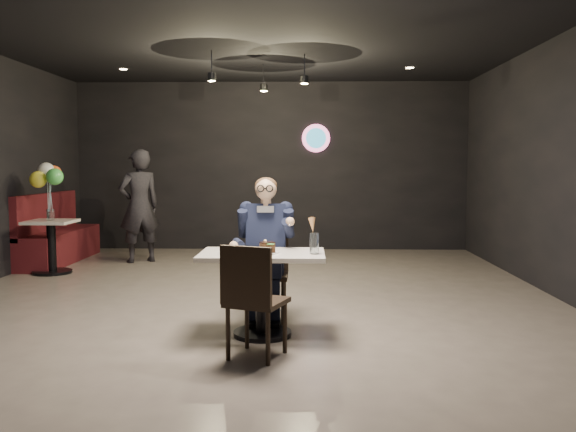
{
  "coord_description": "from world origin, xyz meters",
  "views": [
    {
      "loc": [
        0.62,
        -6.47,
        1.52
      ],
      "look_at": [
        0.45,
        -0.54,
        1.02
      ],
      "focal_mm": 38.0,
      "sensor_mm": 36.0,
      "label": 1
    }
  ],
  "objects_px": {
    "sundae_glass": "(314,244)",
    "balloon_vase": "(51,215)",
    "side_table": "(52,246)",
    "main_table": "(262,294)",
    "booth_bench": "(59,228)",
    "chair_near": "(257,300)",
    "seated_man": "(266,247)",
    "chair_far": "(266,274)",
    "passerby": "(139,206)"
  },
  "relations": [
    {
      "from": "seated_man",
      "to": "booth_bench",
      "type": "bearing_deg",
      "value": 134.89
    },
    {
      "from": "side_table",
      "to": "passerby",
      "type": "relative_size",
      "value": 0.44
    },
    {
      "from": "chair_far",
      "to": "sundae_glass",
      "type": "xyz_separation_m",
      "value": [
        0.46,
        -0.63,
        0.38
      ]
    },
    {
      "from": "booth_bench",
      "to": "passerby",
      "type": "bearing_deg",
      "value": 1.71
    },
    {
      "from": "side_table",
      "to": "passerby",
      "type": "height_order",
      "value": "passerby"
    },
    {
      "from": "main_table",
      "to": "side_table",
      "type": "height_order",
      "value": "side_table"
    },
    {
      "from": "main_table",
      "to": "side_table",
      "type": "distance_m",
      "value": 4.41
    },
    {
      "from": "sundae_glass",
      "to": "balloon_vase",
      "type": "xyz_separation_m",
      "value": [
        -3.65,
        3.13,
        -0.01
      ]
    },
    {
      "from": "balloon_vase",
      "to": "sundae_glass",
      "type": "bearing_deg",
      "value": -40.61
    },
    {
      "from": "booth_bench",
      "to": "side_table",
      "type": "relative_size",
      "value": 2.8
    },
    {
      "from": "balloon_vase",
      "to": "passerby",
      "type": "xyz_separation_m",
      "value": [
        0.97,
        1.04,
        0.05
      ]
    },
    {
      "from": "side_table",
      "to": "main_table",
      "type": "bearing_deg",
      "value": -43.75
    },
    {
      "from": "main_table",
      "to": "chair_far",
      "type": "height_order",
      "value": "chair_far"
    },
    {
      "from": "chair_far",
      "to": "sundae_glass",
      "type": "bearing_deg",
      "value": -53.72
    },
    {
      "from": "passerby",
      "to": "seated_man",
      "type": "bearing_deg",
      "value": 89.4
    },
    {
      "from": "seated_man",
      "to": "chair_far",
      "type": "bearing_deg",
      "value": 0.0
    },
    {
      "from": "chair_far",
      "to": "booth_bench",
      "type": "xyz_separation_m",
      "value": [
        -3.49,
        3.5,
        0.08
      ]
    },
    {
      "from": "main_table",
      "to": "passerby",
      "type": "bearing_deg",
      "value": 118.51
    },
    {
      "from": "seated_man",
      "to": "passerby",
      "type": "height_order",
      "value": "passerby"
    },
    {
      "from": "main_table",
      "to": "chair_near",
      "type": "relative_size",
      "value": 1.2
    },
    {
      "from": "main_table",
      "to": "chair_near",
      "type": "xyz_separation_m",
      "value": [
        0.0,
        -0.6,
        0.09
      ]
    },
    {
      "from": "main_table",
      "to": "passerby",
      "type": "relative_size",
      "value": 0.62
    },
    {
      "from": "chair_far",
      "to": "balloon_vase",
      "type": "height_order",
      "value": "chair_far"
    },
    {
      "from": "chair_near",
      "to": "sundae_glass",
      "type": "xyz_separation_m",
      "value": [
        0.46,
        0.52,
        0.38
      ]
    },
    {
      "from": "booth_bench",
      "to": "passerby",
      "type": "xyz_separation_m",
      "value": [
        1.27,
        0.04,
        0.34
      ]
    },
    {
      "from": "chair_near",
      "to": "side_table",
      "type": "height_order",
      "value": "chair_near"
    },
    {
      "from": "booth_bench",
      "to": "side_table",
      "type": "height_order",
      "value": "booth_bench"
    },
    {
      "from": "sundae_glass",
      "to": "balloon_vase",
      "type": "height_order",
      "value": "sundae_glass"
    },
    {
      "from": "seated_man",
      "to": "booth_bench",
      "type": "height_order",
      "value": "seated_man"
    },
    {
      "from": "side_table",
      "to": "balloon_vase",
      "type": "height_order",
      "value": "balloon_vase"
    },
    {
      "from": "seated_man",
      "to": "main_table",
      "type": "bearing_deg",
      "value": -90.0
    },
    {
      "from": "booth_bench",
      "to": "balloon_vase",
      "type": "height_order",
      "value": "booth_bench"
    },
    {
      "from": "balloon_vase",
      "to": "passerby",
      "type": "height_order",
      "value": "passerby"
    },
    {
      "from": "side_table",
      "to": "chair_far",
      "type": "bearing_deg",
      "value": -38.12
    },
    {
      "from": "sundae_glass",
      "to": "main_table",
      "type": "bearing_deg",
      "value": 170.55
    },
    {
      "from": "main_table",
      "to": "balloon_vase",
      "type": "bearing_deg",
      "value": 136.25
    },
    {
      "from": "chair_far",
      "to": "main_table",
      "type": "bearing_deg",
      "value": -90.0
    },
    {
      "from": "booth_bench",
      "to": "side_table",
      "type": "distance_m",
      "value": 1.06
    },
    {
      "from": "seated_man",
      "to": "balloon_vase",
      "type": "relative_size",
      "value": 9.13
    },
    {
      "from": "chair_far",
      "to": "chair_near",
      "type": "relative_size",
      "value": 1.0
    },
    {
      "from": "chair_near",
      "to": "seated_man",
      "type": "distance_m",
      "value": 1.18
    },
    {
      "from": "main_table",
      "to": "seated_man",
      "type": "relative_size",
      "value": 0.76
    },
    {
      "from": "chair_near",
      "to": "booth_bench",
      "type": "distance_m",
      "value": 5.82
    },
    {
      "from": "chair_near",
      "to": "seated_man",
      "type": "height_order",
      "value": "seated_man"
    },
    {
      "from": "chair_far",
      "to": "seated_man",
      "type": "bearing_deg",
      "value": 180.0
    },
    {
      "from": "balloon_vase",
      "to": "chair_near",
      "type": "bearing_deg",
      "value": -48.89
    },
    {
      "from": "seated_man",
      "to": "chair_near",
      "type": "bearing_deg",
      "value": -90.0
    },
    {
      "from": "main_table",
      "to": "booth_bench",
      "type": "xyz_separation_m",
      "value": [
        -3.49,
        4.05,
        0.17
      ]
    },
    {
      "from": "seated_man",
      "to": "sundae_glass",
      "type": "bearing_deg",
      "value": -53.72
    },
    {
      "from": "chair_far",
      "to": "passerby",
      "type": "bearing_deg",
      "value": 122.11
    }
  ]
}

